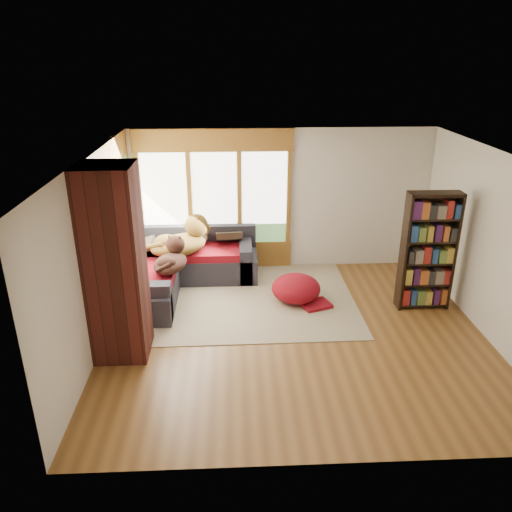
# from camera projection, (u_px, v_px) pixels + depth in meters

# --- Properties ---
(floor) EXTENTS (5.50, 5.50, 0.00)m
(floor) POSITION_uv_depth(u_px,v_px,m) (295.00, 333.00, 7.32)
(floor) COLOR brown
(floor) RESTS_ON ground
(ceiling) EXTENTS (5.50, 5.50, 0.00)m
(ceiling) POSITION_uv_depth(u_px,v_px,m) (301.00, 156.00, 6.32)
(ceiling) COLOR white
(wall_back) EXTENTS (5.50, 0.04, 2.60)m
(wall_back) POSITION_uv_depth(u_px,v_px,m) (280.00, 200.00, 9.13)
(wall_back) COLOR silver
(wall_back) RESTS_ON ground
(wall_front) EXTENTS (5.50, 0.04, 2.60)m
(wall_front) POSITION_uv_depth(u_px,v_px,m) (332.00, 355.00, 4.52)
(wall_front) COLOR silver
(wall_front) RESTS_ON ground
(wall_left) EXTENTS (0.04, 5.00, 2.60)m
(wall_left) POSITION_uv_depth(u_px,v_px,m) (94.00, 255.00, 6.70)
(wall_left) COLOR silver
(wall_left) RESTS_ON ground
(wall_right) EXTENTS (0.04, 5.00, 2.60)m
(wall_right) POSITION_uv_depth(u_px,v_px,m) (494.00, 248.00, 6.94)
(wall_right) COLOR silver
(wall_right) RESTS_ON ground
(windows_back) EXTENTS (2.82, 0.10, 1.90)m
(windows_back) POSITION_uv_depth(u_px,v_px,m) (215.00, 199.00, 9.03)
(windows_back) COLOR brown
(windows_back) RESTS_ON wall_back
(windows_left) EXTENTS (0.10, 2.62, 1.90)m
(windows_left) POSITION_uv_depth(u_px,v_px,m) (115.00, 223.00, 7.79)
(windows_left) COLOR brown
(windows_left) RESTS_ON wall_left
(roller_blind) EXTENTS (0.03, 0.72, 0.90)m
(roller_blind) POSITION_uv_depth(u_px,v_px,m) (125.00, 184.00, 8.40)
(roller_blind) COLOR #729F59
(roller_blind) RESTS_ON wall_left
(brick_chimney) EXTENTS (0.70, 0.70, 2.60)m
(brick_chimney) POSITION_uv_depth(u_px,v_px,m) (115.00, 265.00, 6.39)
(brick_chimney) COLOR #471914
(brick_chimney) RESTS_ON ground
(sectional_sofa) EXTENTS (2.20, 2.20, 0.80)m
(sectional_sofa) POSITION_uv_depth(u_px,v_px,m) (172.00, 270.00, 8.68)
(sectional_sofa) COLOR black
(sectional_sofa) RESTS_ON ground
(area_rug) EXTENTS (3.67, 2.82, 0.01)m
(area_rug) POSITION_uv_depth(u_px,v_px,m) (244.00, 299.00, 8.32)
(area_rug) COLOR beige
(area_rug) RESTS_ON ground
(bookshelf) EXTENTS (0.81, 0.27, 1.90)m
(bookshelf) POSITION_uv_depth(u_px,v_px,m) (428.00, 252.00, 7.73)
(bookshelf) COLOR black
(bookshelf) RESTS_ON ground
(pouf) EXTENTS (1.04, 1.04, 0.44)m
(pouf) POSITION_uv_depth(u_px,v_px,m) (296.00, 288.00, 8.20)
(pouf) COLOR maroon
(pouf) RESTS_ON area_rug
(dog_tan) EXTENTS (1.18, 1.06, 0.58)m
(dog_tan) POSITION_uv_depth(u_px,v_px,m) (183.00, 240.00, 8.54)
(dog_tan) COLOR brown
(dog_tan) RESTS_ON sectional_sofa
(dog_brindle) EXTENTS (0.65, 0.87, 0.44)m
(dog_brindle) POSITION_uv_depth(u_px,v_px,m) (172.00, 260.00, 7.95)
(dog_brindle) COLOR black
(dog_brindle) RESTS_ON sectional_sofa
(throw_pillows) EXTENTS (1.98, 1.68, 0.45)m
(throw_pillows) POSITION_uv_depth(u_px,v_px,m) (176.00, 243.00, 8.56)
(throw_pillows) COLOR black
(throw_pillows) RESTS_ON sectional_sofa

